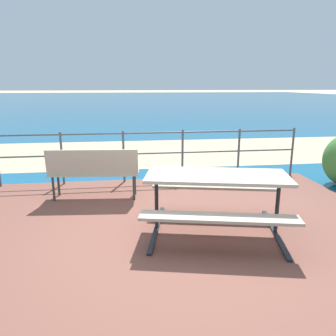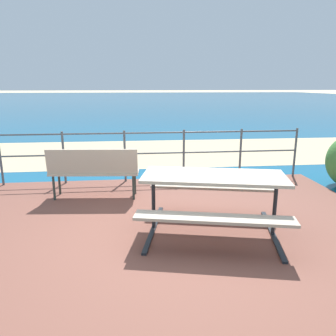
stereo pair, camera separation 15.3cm
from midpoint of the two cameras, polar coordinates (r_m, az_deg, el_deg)
name	(u,v)px [view 1 (the left image)]	position (r m, az deg, el deg)	size (l,w,h in m)	color
ground_plane	(171,238)	(4.38, -0.49, -12.10)	(240.00, 240.00, 0.00)	beige
patio_paving	(171,236)	(4.36, -0.49, -11.74)	(6.40, 5.20, 0.06)	brown
sea_water	(127,100)	(43.93, -7.22, 11.69)	(90.00, 90.00, 0.01)	#145B84
beach_strip	(144,152)	(9.73, -4.68, 2.77)	(54.00, 4.04, 0.01)	tan
picnic_table	(217,189)	(4.23, 7.48, -3.60)	(2.08, 1.81, 0.78)	tan
park_bench	(94,169)	(5.58, -13.67, -0.15)	(1.52, 0.55, 0.88)	#BCAD93
railing_fence	(153,149)	(6.50, -3.25, 3.26)	(5.94, 0.04, 1.03)	#4C5156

